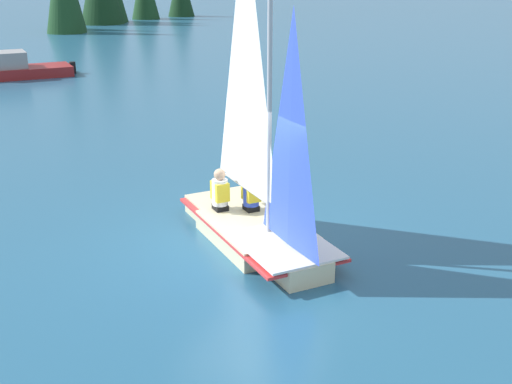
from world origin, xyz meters
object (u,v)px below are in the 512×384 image
(sailboat_main, at_px, (256,197))
(motorboat_distant, at_px, (13,69))
(sailor_crew, at_px, (220,196))
(sailor_helm, at_px, (251,196))

(sailboat_main, distance_m, motorboat_distant, 20.57)
(sailor_crew, bearing_deg, sailor_helm, 61.63)
(sailboat_main, relative_size, sailor_crew, 5.01)
(sailboat_main, distance_m, sailor_helm, 0.72)
(sailboat_main, bearing_deg, motorboat_distant, -175.01)
(sailor_crew, height_order, motorboat_distant, sailor_crew)
(motorboat_distant, bearing_deg, sailboat_main, 94.97)
(sailboat_main, bearing_deg, sailor_helm, 162.21)
(sailor_helm, relative_size, motorboat_distant, 0.25)
(sailboat_main, height_order, motorboat_distant, sailboat_main)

